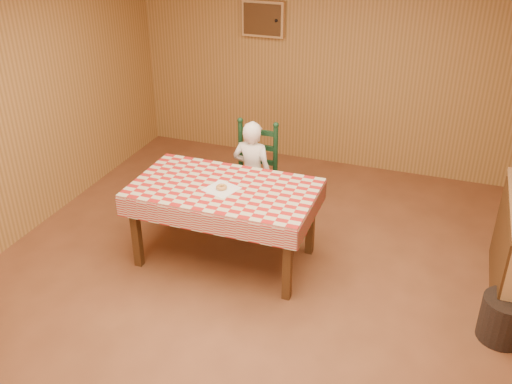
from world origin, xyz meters
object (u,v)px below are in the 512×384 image
at_px(dining_table, 224,195).
at_px(storage_bin, 504,319).
at_px(ladder_chair, 254,176).
at_px(seated_child, 252,174).

distance_m(dining_table, storage_bin, 2.51).
xyz_separation_m(ladder_chair, seated_child, (0.00, -0.06, 0.06)).
xyz_separation_m(dining_table, ladder_chair, (-0.00, 0.79, -0.18)).
xyz_separation_m(dining_table, seated_child, (0.00, 0.73, -0.13)).
bearing_deg(seated_child, ladder_chair, -90.00).
relative_size(dining_table, storage_bin, 4.53).
height_order(ladder_chair, seated_child, seated_child).
xyz_separation_m(seated_child, storage_bin, (2.44, -1.00, -0.38)).
bearing_deg(dining_table, ladder_chair, 90.00).
distance_m(dining_table, ladder_chair, 0.81).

